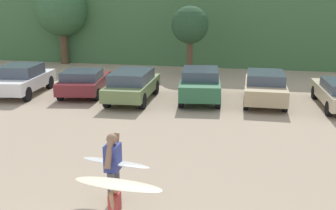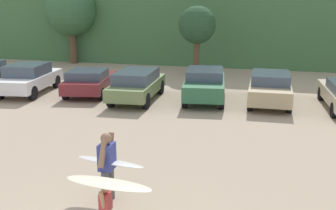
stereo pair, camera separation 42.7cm
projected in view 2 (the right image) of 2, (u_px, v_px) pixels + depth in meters
The scene contains 12 objects.
hillside_ridge at pixel (237, 13), 32.31m from camera, with size 108.00×12.00×7.25m, color #427042.
tree_right at pixel (71, 10), 28.99m from camera, with size 3.79×3.79×5.84m.
tree_far_left at pixel (197, 26), 24.19m from camera, with size 2.31×2.31×4.29m.
parked_car_white at pixel (29, 78), 19.79m from camera, with size 2.43×4.51×1.50m.
parked_car_maroon at pixel (90, 81), 19.65m from camera, with size 2.59×4.29×1.27m.
parked_car_olive_green at pixel (137, 84), 18.33m from camera, with size 2.03×4.53×1.43m.
parked_car_forest_green at pixel (205, 84), 18.27m from camera, with size 2.31×4.31×1.48m.
parked_car_tan at pixel (270, 87), 17.77m from camera, with size 1.90×4.29×1.41m.
person_adult at pixel (107, 163), 8.90m from camera, with size 0.31×0.81×1.65m.
person_child at pixel (106, 206), 7.70m from camera, with size 0.20×0.42×1.04m.
surfboard_white at pixel (110, 162), 9.02m from camera, with size 1.77×0.73×0.16m.
surfboard_cream at pixel (108, 184), 7.49m from camera, with size 1.84×0.65×0.09m.
Camera 2 is at (3.14, -5.18, 4.45)m, focal length 42.14 mm.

